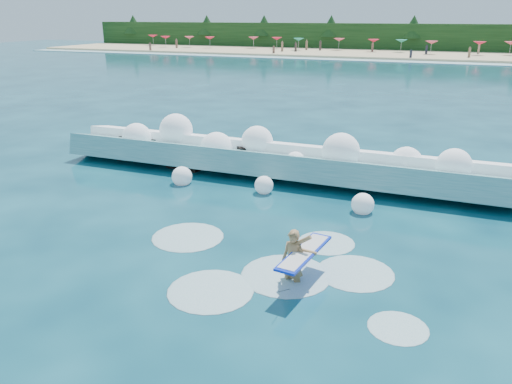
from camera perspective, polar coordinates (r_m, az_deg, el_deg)
ground at (r=15.44m, az=-8.00°, el=-5.82°), size 200.00×200.00×0.00m
beach at (r=90.52m, az=17.91°, el=14.69°), size 140.00×20.00×0.40m
wet_band at (r=79.60m, az=17.20°, el=14.08°), size 140.00×5.00×0.08m
treeline at (r=100.35m, az=18.56°, el=16.34°), size 140.00×4.00×5.00m
breaking_wave at (r=21.64m, az=2.20°, el=3.53°), size 19.57×2.98×1.69m
rock_cluster at (r=23.83m, az=-7.57°, el=4.44°), size 8.21×3.14×1.29m
surfer_with_board at (r=12.95m, az=4.54°, el=-7.74°), size 1.06×2.93×1.76m
wave_spray at (r=21.55m, az=1.31°, el=4.91°), size 15.35×4.70×2.34m
surf_foam at (r=13.96m, az=1.47°, el=-8.54°), size 8.54×5.83×0.12m
beach_umbrellas at (r=92.25m, az=18.28°, el=16.01°), size 110.88×6.63×0.50m
beachgoers at (r=88.47m, az=20.03°, el=14.98°), size 102.32×14.09×1.94m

